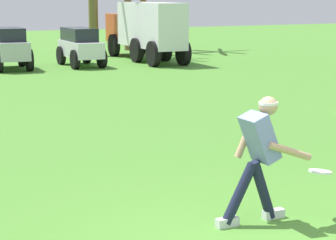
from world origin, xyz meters
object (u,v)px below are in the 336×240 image
at_px(parked_car_slot_c, 10,47).
at_px(parked_car_slot_d, 80,46).
at_px(box_truck, 145,28).
at_px(frisbee_in_flight, 320,172).
at_px(frisbee_thrower, 259,153).

height_order(parked_car_slot_c, parked_car_slot_d, parked_car_slot_c).
bearing_deg(box_truck, frisbee_in_flight, -106.90).
height_order(frisbee_thrower, parked_car_slot_d, frisbee_thrower).
bearing_deg(parked_car_slot_c, frisbee_thrower, -92.34).
bearing_deg(box_truck, parked_car_slot_c, -170.85).
distance_m(frisbee_thrower, box_truck, 18.22).
height_order(parked_car_slot_c, box_truck, box_truck).
bearing_deg(frisbee_thrower, box_truck, 70.78).
xyz_separation_m(frisbee_in_flight, parked_car_slot_d, (2.41, 16.49, 0.18)).
bearing_deg(frisbee_thrower, parked_car_slot_d, 79.17).
bearing_deg(frisbee_thrower, frisbee_in_flight, -14.10).
distance_m(frisbee_in_flight, parked_car_slot_c, 16.52).
relative_size(parked_car_slot_d, box_truck, 0.41).
bearing_deg(parked_car_slot_d, frisbee_in_flight, -98.30).
height_order(frisbee_thrower, parked_car_slot_c, frisbee_thrower).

